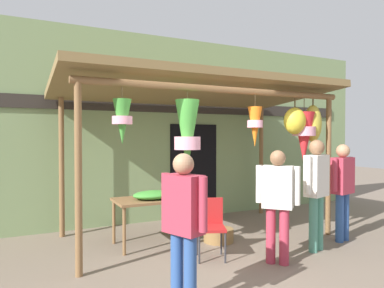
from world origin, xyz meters
name	(u,v)px	position (x,y,z in m)	size (l,w,h in m)	color
ground_plane	(204,254)	(0.00, 0.00, 0.00)	(30.00, 30.00, 0.00)	#756656
shop_facade	(150,129)	(0.01, 2.37, 1.90)	(11.18, 0.29, 3.80)	#7A9360
market_stall_canopy	(209,102)	(0.48, 0.71, 2.33)	(4.76, 2.43, 2.72)	brown
display_table	(150,204)	(-0.56, 0.80, 0.66)	(1.11, 0.73, 0.75)	brown
flower_heap_on_table	(153,195)	(-0.53, 0.72, 0.81)	(0.63, 0.44, 0.14)	green
folding_chair	(210,222)	(0.03, -0.13, 0.50)	(0.52, 0.52, 0.84)	#AD1E1E
wicker_basket_by_table	(218,235)	(0.52, 0.46, 0.11)	(0.50, 0.50, 0.21)	olive
vendor_in_orange	(183,218)	(-0.96, -1.37, 0.92)	(0.36, 0.56, 1.58)	#2D5193
customer_foreground	(316,185)	(1.61, -0.60, 1.00)	(0.57, 0.33, 1.69)	#4C8E7A
shopper_by_bananas	(343,184)	(2.38, -0.43, 0.95)	(0.58, 0.31, 1.61)	#2D5193
passerby_at_right	(278,197)	(0.72, -0.78, 0.91)	(0.43, 0.46, 1.55)	#B23347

